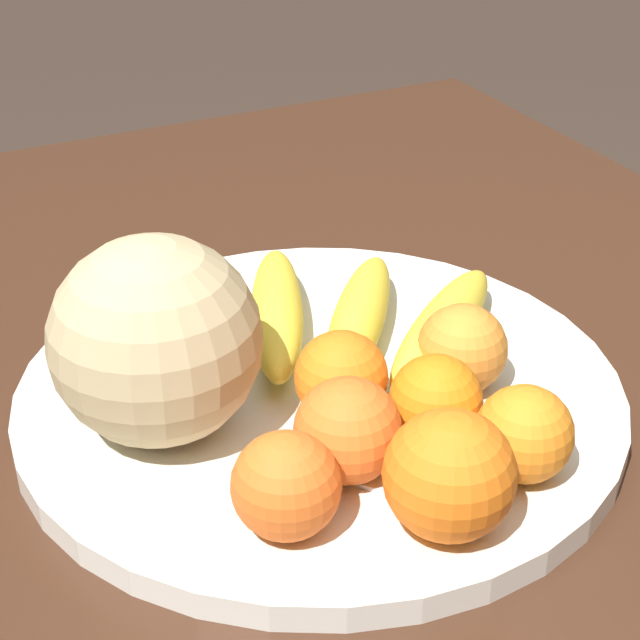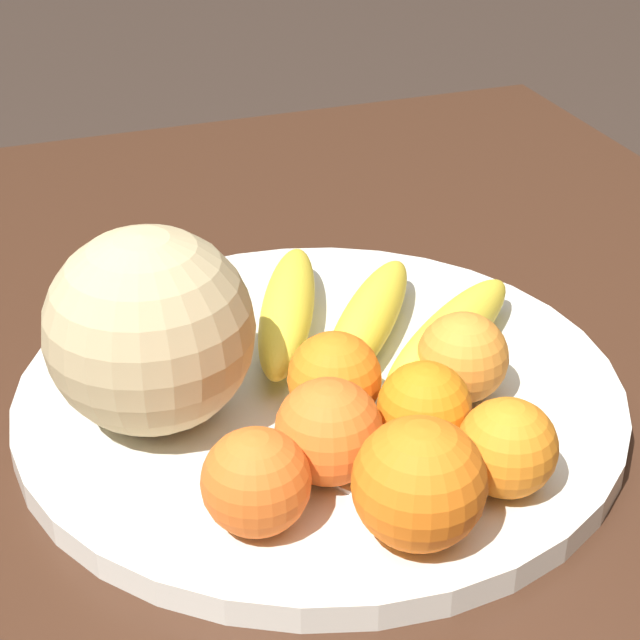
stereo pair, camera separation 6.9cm
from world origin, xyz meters
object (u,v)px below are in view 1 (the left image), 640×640
orange_back_right (524,434)px  produce_tag (405,483)px  orange_back_left (341,377)px  orange_side_extra (436,401)px  kitchen_table (363,561)px  orange_front_left (464,350)px  orange_front_right (286,486)px  fruit_bowl (320,394)px  banana_bunch (356,321)px  melon (155,341)px  orange_top_small (449,475)px  orange_mid_center (348,430)px

orange_back_right → produce_tag: orange_back_right is taller
orange_back_left → orange_side_extra: size_ratio=1.03×
kitchen_table → orange_side_extra: orange_side_extra is taller
orange_front_left → orange_front_right: (-0.07, 0.16, 0.00)m
orange_side_extra → produce_tag: size_ratio=0.75×
orange_front_left → orange_back_right: orange_front_left is taller
fruit_bowl → orange_side_extra: bearing=-157.2°
banana_bunch → orange_back_left: orange_back_left is taller
melon → orange_front_left: (-0.05, -0.19, -0.04)m
orange_back_right → orange_top_small: size_ratio=0.79×
banana_bunch → orange_mid_center: 0.15m
orange_top_small → orange_front_right: bearing=64.4°
melon → orange_top_small: size_ratio=1.77×
kitchen_table → orange_back_right: 0.19m
orange_top_small → orange_front_left: bearing=-36.5°
fruit_bowl → orange_back_right: 0.16m
banana_bunch → orange_front_left: (-0.08, -0.04, 0.01)m
orange_front_left → orange_top_small: bearing=143.5°
orange_front_left → orange_side_extra: (-0.04, 0.05, -0.00)m
banana_bunch → produce_tag: banana_bunch is taller
orange_mid_center → orange_back_left: orange_mid_center is taller
fruit_bowl → orange_front_left: 0.10m
orange_mid_center → orange_top_small: 0.07m
orange_back_left → produce_tag: bearing=-178.7°
banana_bunch → fruit_bowl: bearing=164.1°
orange_mid_center → fruit_bowl: bearing=-16.8°
orange_top_small → orange_side_extra: bearing=-26.8°
orange_mid_center → kitchen_table: bearing=-39.5°
banana_bunch → orange_side_extra: size_ratio=3.95×
banana_bunch → orange_front_left: orange_front_left is taller
kitchen_table → orange_mid_center: 0.17m
banana_bunch → orange_side_extra: bearing=-146.7°
banana_bunch → orange_back_left: 0.09m
orange_front_right → kitchen_table: bearing=-50.4°
banana_bunch → orange_top_small: orange_top_small is taller
banana_bunch → orange_front_right: orange_front_right is taller
orange_front_left → orange_top_small: (-0.11, 0.08, 0.01)m
fruit_bowl → produce_tag: size_ratio=5.28×
fruit_bowl → orange_front_left: bearing=-119.5°
orange_side_extra → orange_front_right: bearing=106.4°
fruit_bowl → orange_mid_center: 0.10m
fruit_bowl → produce_tag: bearing=178.8°
orange_front_left → orange_back_left: bearing=84.7°
orange_front_left → orange_top_small: size_ratio=0.81×
orange_back_left → fruit_bowl: bearing=-6.2°
banana_bunch → orange_front_right: size_ratio=3.75×
melon → orange_back_right: (-0.14, -0.17, -0.04)m
fruit_bowl → orange_back_right: (-0.14, -0.06, 0.04)m
orange_front_right → orange_side_extra: (0.03, -0.12, -0.00)m
banana_bunch → orange_front_right: 0.20m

